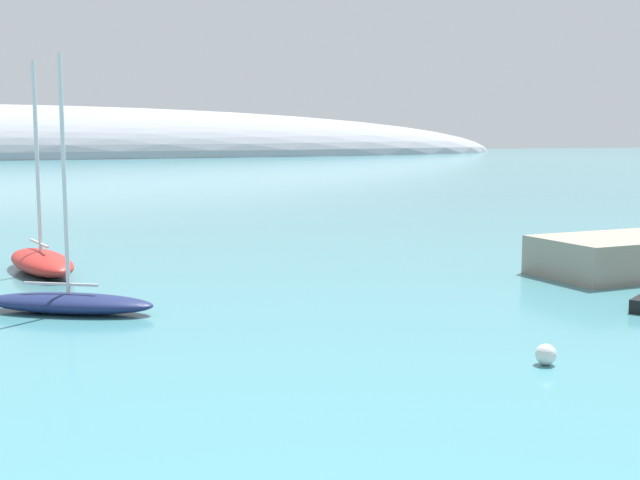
{
  "coord_description": "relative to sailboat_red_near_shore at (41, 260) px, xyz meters",
  "views": [
    {
      "loc": [
        -12.0,
        -4.76,
        6.79
      ],
      "look_at": [
        2.06,
        29.77,
        1.98
      ],
      "focal_mm": 46.64,
      "sensor_mm": 36.0,
      "label": 1
    }
  ],
  "objects": [
    {
      "name": "mooring_buoy_white",
      "position": [
        12.66,
        -22.62,
        -0.32
      ],
      "size": [
        0.63,
        0.63,
        0.63
      ],
      "primitive_type": "sphere",
      "color": "silver",
      "rests_on": "water"
    },
    {
      "name": "sailboat_navy_mid_mooring",
      "position": [
        0.34,
        -9.89,
        -0.15
      ],
      "size": [
        6.74,
        5.28,
        9.69
      ],
      "rotation": [
        0.0,
        0.0,
        5.72
      ],
      "color": "navy",
      "rests_on": "water"
    },
    {
      "name": "sailboat_red_near_shore",
      "position": [
        0.0,
        0.0,
        0.0
      ],
      "size": [
        3.64,
        7.75,
        10.17
      ],
      "rotation": [
        0.0,
        0.0,
        4.88
      ],
      "color": "red",
      "rests_on": "water"
    }
  ]
}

